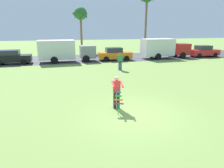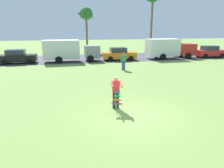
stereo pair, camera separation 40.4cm
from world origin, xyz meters
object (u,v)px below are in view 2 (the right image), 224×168
Objects in this scene: kite_held at (117,100)px; parked_truck_grey_van at (68,50)px; parked_car_black at (17,57)px; parked_car_red at (210,52)px; parked_truck_red_cab at (168,48)px; parked_car_orange at (119,54)px; palm_tree_right_near at (86,15)px; person_kite_flyer at (116,91)px; person_walker_near at (124,61)px.

kite_held is 16.42m from parked_truck_grey_van.
parked_car_red is at bearing 0.00° from parked_car_black.
parked_car_red is (19.44, -0.00, -0.64)m from parked_truck_grey_van.
parked_truck_grey_van is at bearing -180.00° from parked_truck_red_cab.
palm_tree_right_near is (-3.19, 10.41, 5.23)m from parked_car_orange.
person_kite_flyer is at bearing -81.18° from parked_truck_grey_van.
parked_car_red is (17.09, 16.23, 0.09)m from kite_held.
palm_tree_right_near is (9.01, 10.41, 5.23)m from parked_car_black.
parked_truck_grey_van is at bearing -106.71° from palm_tree_right_near.
parked_truck_red_cab is at bearing 0.00° from parked_car_orange.
kite_held is at bearing -81.77° from parked_truck_grey_van.
palm_tree_right_near is at bearing 97.39° from person_walker_near.
kite_held is at bearing -106.31° from person_walker_near.
kite_held is 0.15× the size of parked_truck_red_cab.
parked_car_orange is at bearing 80.49° from person_walker_near.
parked_truck_grey_van reaches higher than person_walker_near.
kite_held is 0.60× the size of person_walker_near.
parked_truck_red_cab is 1.60× the size of parked_car_red.
person_walker_near is (5.28, -6.21, -0.48)m from parked_truck_grey_van.
parked_truck_grey_van is 19.45m from parked_car_red.
parked_car_orange is (3.90, 15.61, -0.18)m from person_kite_flyer.
parked_car_black is 14.73m from palm_tree_right_near.
person_kite_flyer is 1.00× the size of person_walker_near.
kite_held is 19.46m from parked_truck_red_cab.
parked_truck_red_cab is 0.92× the size of palm_tree_right_near.
parked_truck_red_cab reaches higher than kite_held.
person_walker_near is (-14.16, -6.21, 0.16)m from parked_car_red.
parked_car_red is at bearing -32.53° from palm_tree_right_near.
parked_car_black is (-8.23, 16.23, 0.09)m from kite_held.
palm_tree_right_near reaches higher than parked_car_black.
person_walker_near is (-7.77, -6.21, -0.48)m from parked_truck_red_cab.
palm_tree_right_near is (-9.92, 10.41, 4.60)m from parked_truck_red_cab.
kite_held is 0.15× the size of parked_truck_grey_van.
parked_truck_grey_van reaches higher than parked_car_orange.
parked_car_orange is at bearing -0.00° from parked_truck_grey_van.
palm_tree_right_near is at bearing 147.47° from parked_car_red.
parked_truck_grey_van is at bearing 180.00° from parked_car_orange.
palm_tree_right_near reaches higher than parked_truck_red_cab.
parked_car_black is at bearing -130.87° from palm_tree_right_near.
parked_car_black is 1.00× the size of parked_car_orange.
palm_tree_right_near reaches higher than kite_held.
person_kite_flyer reaches higher than parked_car_red.
parked_truck_grey_van is 1.60× the size of parked_car_orange.
parked_car_black is 5.92m from parked_truck_grey_van.
palm_tree_right_near reaches higher than parked_truck_grey_van.
parked_car_black is 0.63× the size of parked_truck_red_cab.
person_walker_near is at bearing -82.61° from palm_tree_right_near.
parked_truck_red_cab is at bearing 56.62° from kite_held.
parked_car_orange is 13.12m from parked_car_red.
parked_car_orange is at bearing -72.93° from palm_tree_right_near.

